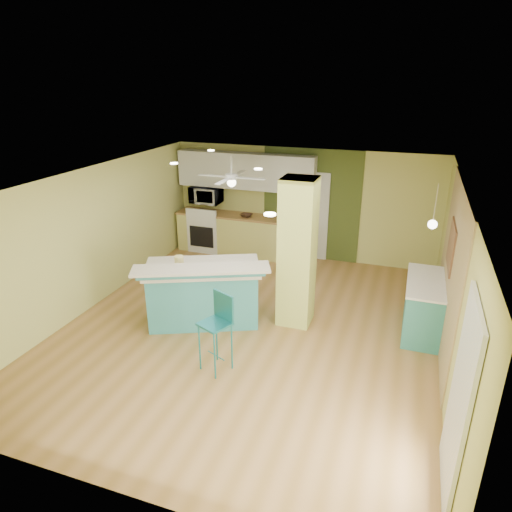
# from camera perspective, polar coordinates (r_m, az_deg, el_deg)

# --- Properties ---
(floor) EXTENTS (6.00, 7.00, 0.01)m
(floor) POSITION_cam_1_polar(r_m,az_deg,el_deg) (7.77, -0.77, -9.02)
(floor) COLOR olive
(floor) RESTS_ON ground
(ceiling) EXTENTS (6.00, 7.00, 0.01)m
(ceiling) POSITION_cam_1_polar(r_m,az_deg,el_deg) (6.84, -0.88, 9.39)
(ceiling) COLOR white
(ceiling) RESTS_ON wall_back
(wall_back) EXTENTS (6.00, 0.01, 2.50)m
(wall_back) POSITION_cam_1_polar(r_m,az_deg,el_deg) (10.40, 5.83, 6.47)
(wall_back) COLOR #C4C469
(wall_back) RESTS_ON floor
(wall_front) EXTENTS (6.00, 0.01, 2.50)m
(wall_front) POSITION_cam_1_polar(r_m,az_deg,el_deg) (4.50, -16.91, -16.45)
(wall_front) COLOR #C4C469
(wall_front) RESTS_ON floor
(wall_left) EXTENTS (0.01, 7.00, 2.50)m
(wall_left) POSITION_cam_1_polar(r_m,az_deg,el_deg) (8.65, -19.90, 2.08)
(wall_left) COLOR #C4C469
(wall_left) RESTS_ON floor
(wall_right) EXTENTS (0.01, 7.00, 2.50)m
(wall_right) POSITION_cam_1_polar(r_m,az_deg,el_deg) (6.87, 23.50, -3.48)
(wall_right) COLOR #C4C469
(wall_right) RESTS_ON floor
(wood_panel) EXTENTS (0.02, 3.40, 2.50)m
(wood_panel) POSITION_cam_1_polar(r_m,az_deg,el_deg) (7.42, 23.15, -1.58)
(wood_panel) COLOR #977E56
(wood_panel) RESTS_ON floor
(olive_accent) EXTENTS (2.20, 0.02, 2.50)m
(olive_accent) POSITION_cam_1_polar(r_m,az_deg,el_deg) (10.34, 6.89, 6.34)
(olive_accent) COLOR #445321
(olive_accent) RESTS_ON floor
(interior_door) EXTENTS (0.82, 0.05, 2.00)m
(interior_door) POSITION_cam_1_polar(r_m,az_deg,el_deg) (10.39, 6.79, 4.97)
(interior_door) COLOR silver
(interior_door) RESTS_ON floor
(french_door) EXTENTS (0.04, 1.08, 2.10)m
(french_door) POSITION_cam_1_polar(r_m,az_deg,el_deg) (4.97, 24.06, -16.37)
(french_door) COLOR silver
(french_door) RESTS_ON floor
(column) EXTENTS (0.55, 0.55, 2.50)m
(column) POSITION_cam_1_polar(r_m,az_deg,el_deg) (7.48, 5.18, 0.34)
(column) COLOR #BFCC5E
(column) RESTS_ON floor
(kitchen_run) EXTENTS (3.25, 0.63, 0.94)m
(kitchen_run) POSITION_cam_1_polar(r_m,az_deg,el_deg) (10.72, -1.49, 2.68)
(kitchen_run) COLOR #D5D16F
(kitchen_run) RESTS_ON floor
(stove) EXTENTS (0.76, 0.66, 1.08)m
(stove) POSITION_cam_1_polar(r_m,az_deg,el_deg) (11.07, -6.12, 3.12)
(stove) COLOR white
(stove) RESTS_ON floor
(upper_cabinets) EXTENTS (3.20, 0.34, 0.80)m
(upper_cabinets) POSITION_cam_1_polar(r_m,az_deg,el_deg) (10.44, -1.33, 10.58)
(upper_cabinets) COLOR silver
(upper_cabinets) RESTS_ON wall_back
(microwave) EXTENTS (0.70, 0.48, 0.39)m
(microwave) POSITION_cam_1_polar(r_m,az_deg,el_deg) (10.83, -6.29, 7.60)
(microwave) COLOR white
(microwave) RESTS_ON wall_back
(ceiling_fan) EXTENTS (1.41, 1.41, 0.61)m
(ceiling_fan) POSITION_cam_1_polar(r_m,az_deg,el_deg) (9.14, -3.08, 9.76)
(ceiling_fan) COLOR white
(ceiling_fan) RESTS_ON ceiling
(pendant_lamp) EXTENTS (0.14, 0.14, 0.69)m
(pendant_lamp) POSITION_cam_1_polar(r_m,az_deg,el_deg) (7.33, 21.20, 3.74)
(pendant_lamp) COLOR silver
(pendant_lamp) RESTS_ON ceiling
(wall_decor) EXTENTS (0.03, 0.90, 0.70)m
(wall_decor) POSITION_cam_1_polar(r_m,az_deg,el_deg) (7.50, 23.24, 1.12)
(wall_decor) COLOR brown
(wall_decor) RESTS_ON wood_panel
(peninsula) EXTENTS (2.32, 1.87, 1.15)m
(peninsula) POSITION_cam_1_polar(r_m,az_deg,el_deg) (7.81, -6.60, -4.50)
(peninsula) COLOR teal
(peninsula) RESTS_ON floor
(bar_stool) EXTENTS (0.51, 0.51, 1.16)m
(bar_stool) POSITION_cam_1_polar(r_m,az_deg,el_deg) (6.45, -4.68, -7.96)
(bar_stool) COLOR #1D7883
(bar_stool) RESTS_ON floor
(side_counter) EXTENTS (0.60, 1.41, 0.91)m
(side_counter) POSITION_cam_1_polar(r_m,az_deg,el_deg) (7.96, 20.17, -5.89)
(side_counter) COLOR teal
(side_counter) RESTS_ON floor
(fruit_bowl) EXTENTS (0.31, 0.31, 0.07)m
(fruit_bowl) POSITION_cam_1_polar(r_m,az_deg,el_deg) (10.46, -1.23, 5.10)
(fruit_bowl) COLOR #3B2418
(fruit_bowl) RESTS_ON kitchen_run
(canister) EXTENTS (0.15, 0.15, 0.18)m
(canister) POSITION_cam_1_polar(r_m,az_deg,el_deg) (7.66, -9.59, -0.64)
(canister) COLOR gold
(canister) RESTS_ON peninsula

